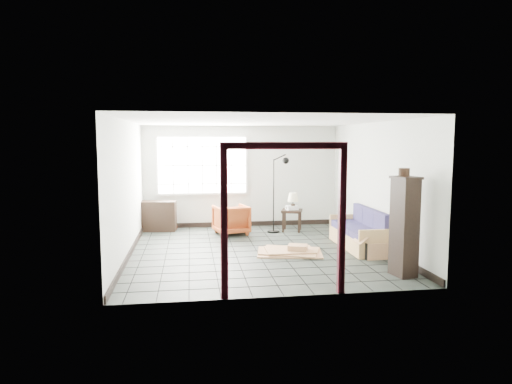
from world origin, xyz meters
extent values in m
plane|color=black|center=(0.00, 0.00, 0.00)|extent=(5.50, 5.50, 0.00)
cube|color=silver|center=(0.00, 2.75, 1.30)|extent=(5.00, 0.02, 2.60)
cube|color=silver|center=(0.00, -2.75, 1.30)|extent=(5.00, 0.02, 2.60)
cube|color=silver|center=(-2.50, 0.00, 1.30)|extent=(0.02, 5.50, 2.60)
cube|color=silver|center=(2.50, 0.00, 1.30)|extent=(0.02, 5.50, 2.60)
cube|color=white|center=(0.00, 0.00, 2.60)|extent=(5.00, 5.50, 0.02)
cube|color=black|center=(0.00, 2.73, 0.06)|extent=(4.95, 0.03, 0.12)
cube|color=black|center=(-2.48, 0.00, 0.06)|extent=(0.03, 5.45, 0.12)
cube|color=black|center=(2.48, 0.00, 0.06)|extent=(0.03, 5.45, 0.12)
cube|color=silver|center=(-1.00, 2.71, 1.60)|extent=(2.32, 0.06, 1.52)
cube|color=white|center=(-1.00, 2.67, 1.60)|extent=(2.20, 0.02, 1.40)
cube|color=#390C16|center=(-0.85, -2.70, 1.05)|extent=(0.10, 0.08, 2.10)
cube|color=#390C16|center=(0.85, -2.70, 1.05)|extent=(0.10, 0.08, 2.10)
cube|color=#390C16|center=(0.00, -2.70, 2.15)|extent=(1.80, 0.08, 0.10)
cube|color=#AB7D4D|center=(2.15, -0.03, 0.16)|extent=(0.70, 1.75, 0.31)
cube|color=#AB7D4D|center=(2.15, -0.93, 0.28)|extent=(0.70, 0.05, 0.56)
cube|color=#AB7D4D|center=(2.15, 0.87, 0.28)|extent=(0.70, 0.05, 0.56)
cube|color=#AB7D4D|center=(2.46, -0.03, 0.48)|extent=(0.07, 1.75, 0.61)
cube|color=#1B1638|center=(2.13, -0.61, 0.38)|extent=(0.63, 0.56, 0.14)
cube|color=#1B1638|center=(2.38, -0.61, 0.59)|extent=(0.12, 0.56, 0.45)
cube|color=#1B1638|center=(2.13, -0.03, 0.38)|extent=(0.63, 0.56, 0.14)
cube|color=#1B1638|center=(2.39, -0.03, 0.59)|extent=(0.12, 0.56, 0.45)
cube|color=#1B1638|center=(2.13, 0.55, 0.38)|extent=(0.63, 0.56, 0.14)
cube|color=#1B1638|center=(2.39, 0.55, 0.59)|extent=(0.12, 0.56, 0.45)
imported|color=maroon|center=(-0.36, 1.76, 0.38)|extent=(0.89, 0.86, 0.77)
cube|color=black|center=(1.16, 1.90, 0.50)|extent=(0.61, 0.61, 0.06)
cube|color=black|center=(0.91, 1.78, 0.24)|extent=(0.06, 0.06, 0.48)
cube|color=black|center=(1.28, 1.66, 0.24)|extent=(0.06, 0.06, 0.48)
cube|color=black|center=(1.03, 2.15, 0.24)|extent=(0.06, 0.06, 0.48)
cube|color=black|center=(1.40, 2.03, 0.24)|extent=(0.06, 0.06, 0.48)
cylinder|color=black|center=(1.18, 1.90, 0.60)|extent=(0.12, 0.12, 0.15)
cylinder|color=black|center=(1.18, 1.90, 0.73)|extent=(0.03, 0.03, 0.10)
cone|color=#F9F3CC|center=(1.18, 1.90, 0.84)|extent=(0.30, 0.30, 0.21)
cube|color=silver|center=(1.16, 1.91, 0.58)|extent=(0.30, 0.25, 0.10)
cylinder|color=black|center=(1.02, 1.89, 0.58)|extent=(0.03, 0.06, 0.06)
cylinder|color=black|center=(0.68, 1.82, 0.02)|extent=(0.29, 0.29, 0.03)
cylinder|color=black|center=(0.68, 1.82, 0.90)|extent=(0.03, 0.03, 1.76)
cylinder|color=black|center=(0.82, 1.76, 1.83)|extent=(0.30, 0.03, 0.16)
sphere|color=black|center=(0.95, 1.71, 1.75)|extent=(0.16, 0.16, 0.16)
cube|color=black|center=(-2.15, 2.40, 0.37)|extent=(0.99, 0.47, 0.74)
cube|color=black|center=(-2.15, 2.40, 0.38)|extent=(0.92, 0.41, 0.03)
cube|color=black|center=(2.15, -2.02, 0.81)|extent=(0.37, 0.45, 1.62)
cube|color=black|center=(2.15, -2.02, 1.62)|extent=(0.42, 0.50, 0.04)
cylinder|color=black|center=(2.13, -1.99, 1.71)|extent=(0.21, 0.21, 0.13)
cube|color=#9E6D4C|center=(2.15, -0.85, 0.01)|extent=(0.48, 0.39, 0.02)
cube|color=black|center=(1.92, -0.86, 0.16)|extent=(0.04, 0.37, 0.31)
cube|color=#9E6D4C|center=(2.38, -0.84, 0.16)|extent=(0.04, 0.37, 0.31)
cube|color=#9E6D4C|center=(2.16, -1.03, 0.16)|extent=(0.46, 0.04, 0.31)
cube|color=#9E6D4C|center=(2.14, -0.66, 0.16)|extent=(0.46, 0.04, 0.31)
cube|color=#9E6D4C|center=(1.86, -0.86, 0.37)|extent=(0.19, 0.38, 0.13)
cube|color=#9E6D4C|center=(2.44, -0.83, 0.37)|extent=(0.19, 0.38, 0.13)
cube|color=#9E6D4C|center=(0.62, -0.28, 0.01)|extent=(1.40, 1.11, 0.03)
cube|color=#9E6D4C|center=(0.62, -0.28, 0.04)|extent=(1.32, 1.17, 0.03)
cube|color=#9E6D4C|center=(0.62, -0.28, 0.07)|extent=(0.96, 0.71, 0.03)
cube|color=#9E6D4C|center=(0.76, -0.37, 0.13)|extent=(0.44, 0.40, 0.10)
camera|label=1|loc=(-1.30, -8.94, 2.21)|focal=32.00mm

